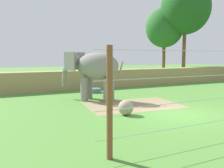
% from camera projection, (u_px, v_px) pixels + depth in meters
% --- Properties ---
extents(ground_plane, '(120.00, 120.00, 0.00)m').
position_uv_depth(ground_plane, '(179.00, 114.00, 12.37)').
color(ground_plane, '#518938').
extents(dirt_patch, '(6.11, 4.37, 0.01)m').
position_uv_depth(dirt_patch, '(133.00, 105.00, 14.75)').
color(dirt_patch, '#937F5B').
rests_on(dirt_patch, ground).
extents(embankment_wall, '(36.00, 1.80, 1.70)m').
position_uv_depth(embankment_wall, '(95.00, 79.00, 22.78)').
color(embankment_wall, tan).
rests_on(embankment_wall, ground).
extents(elephant, '(3.83, 3.62, 3.32)m').
position_uv_depth(elephant, '(93.00, 68.00, 16.13)').
color(elephant, gray).
rests_on(elephant, ground).
extents(enrichment_ball, '(0.78, 0.78, 0.78)m').
position_uv_depth(enrichment_ball, '(126.00, 108.00, 12.14)').
color(enrichment_ball, gray).
rests_on(enrichment_ball, ground).
extents(water_tub, '(1.10, 1.10, 0.35)m').
position_uv_depth(water_tub, '(94.00, 90.00, 19.74)').
color(water_tub, slate).
rests_on(water_tub, ground).
extents(tree_far_left, '(6.29, 6.29, 12.40)m').
position_uv_depth(tree_far_left, '(185.00, 9.00, 30.35)').
color(tree_far_left, brown).
rests_on(tree_far_left, ground).
extents(tree_left_of_centre, '(5.03, 5.03, 9.47)m').
position_uv_depth(tree_left_of_centre, '(164.00, 28.00, 31.93)').
color(tree_left_of_centre, brown).
rests_on(tree_left_of_centre, ground).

